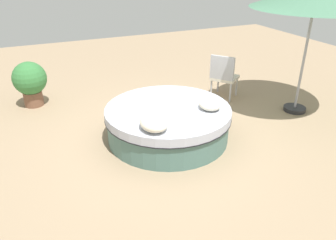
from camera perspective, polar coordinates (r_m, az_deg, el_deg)
name	(u,v)px	position (r m, az deg, el deg)	size (l,w,h in m)	color
ground_plane	(168,138)	(5.74, 0.00, -3.06)	(16.00, 16.00, 0.00)	#9E8466
round_bed	(168,123)	(5.60, 0.00, -0.46)	(2.12, 2.12, 0.57)	#4C726B
throw_pillow_0	(154,123)	(4.77, -2.49, -0.53)	(0.51, 0.40, 0.20)	beige
throw_pillow_1	(210,104)	(5.44, 7.26, 2.69)	(0.40, 0.35, 0.16)	beige
patio_chair	(224,74)	(7.23, 9.61, 7.86)	(0.72, 0.71, 0.98)	#B7B7BC
planter	(30,81)	(7.34, -22.82, 6.27)	(0.68, 0.68, 0.94)	brown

